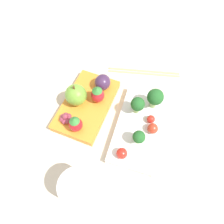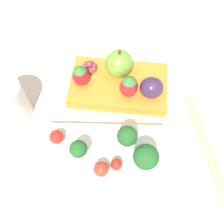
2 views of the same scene
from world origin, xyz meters
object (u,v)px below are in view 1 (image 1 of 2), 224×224
bento_box_fruit (87,105)px  grape_cluster (66,118)px  broccoli_floret_0 (138,105)px  apple (76,95)px  drinking_cup (79,188)px  chopsticks_pair (144,72)px  plum (103,82)px  broccoli_floret_1 (139,137)px  cherry_tomato_2 (153,128)px  cherry_tomato_0 (122,153)px  strawberry_0 (76,124)px  bento_box_savoury (139,127)px  broccoli_floret_2 (155,97)px  cherry_tomato_1 (151,119)px  strawberry_1 (98,94)px

bento_box_fruit → grape_cluster: size_ratio=6.31×
broccoli_floret_0 → apple: (0.02, -0.15, -0.00)m
drinking_cup → chopsticks_pair: 0.37m
broccoli_floret_0 → grape_cluster: broccoli_floret_0 is taller
bento_box_fruit → plum: 0.07m
broccoli_floret_1 → plum: 0.18m
apple → chopsticks_pair: apple is taller
cherry_tomato_2 → grape_cluster: 0.21m
broccoli_floret_0 → cherry_tomato_0: size_ratio=2.11×
cherry_tomato_2 → chopsticks_pair: (-0.18, -0.07, -0.03)m
strawberry_0 → broccoli_floret_0: bearing=127.5°
bento_box_savoury → apple: apple is taller
cherry_tomato_0 → strawberry_0: 0.13m
bento_box_fruit → cherry_tomato_2: cherry_tomato_2 is taller
strawberry_0 → plum: bearing=173.2°
bento_box_fruit → broccoli_floret_0: (-0.02, 0.13, 0.04)m
strawberry_0 → broccoli_floret_2: bearing=128.1°
broccoli_floret_2 → strawberry_0: 0.20m
cherry_tomato_2 → cherry_tomato_1: bearing=-157.3°
broccoli_floret_0 → strawberry_1: size_ratio=1.00×
cherry_tomato_1 → strawberry_0: size_ratio=0.40×
bento_box_fruit → drinking_cup: size_ratio=2.48×
broccoli_floret_0 → strawberry_1: bearing=-89.3°
drinking_cup → chopsticks_pair: size_ratio=0.38×
strawberry_0 → grape_cluster: bearing=-109.2°
broccoli_floret_0 → grape_cluster: 0.18m
cherry_tomato_0 → drinking_cup: bearing=-30.5°
strawberry_0 → strawberry_1: 0.09m
strawberry_0 → plum: 0.14m
bento_box_savoury → broccoli_floret_0: (-0.04, -0.02, 0.04)m
bento_box_fruit → cherry_tomato_1: (-0.01, 0.17, 0.02)m
cherry_tomato_2 → drinking_cup: drinking_cup is taller
broccoli_floret_2 → apple: 0.20m
bento_box_fruit → broccoli_floret_1: broccoli_floret_1 is taller
bento_box_savoury → strawberry_0: bearing=-68.0°
broccoli_floret_0 → cherry_tomato_0: broccoli_floret_0 is taller
broccoli_floret_1 → grape_cluster: size_ratio=1.42×
cherry_tomato_2 → strawberry_1: size_ratio=0.48×
apple → grape_cluster: (0.06, -0.00, -0.02)m
apple → broccoli_floret_1: bearing=72.8°
cherry_tomato_1 → broccoli_floret_2: bearing=-172.9°
broccoli_floret_0 → cherry_tomato_2: size_ratio=2.08×
cherry_tomato_1 → cherry_tomato_2: cherry_tomato_2 is taller
strawberry_0 → plum: size_ratio=1.10×
cherry_tomato_1 → plum: 0.16m
apple → chopsticks_pair: (-0.17, 0.14, -0.05)m
bento_box_fruit → broccoli_floret_2: (-0.05, 0.16, 0.05)m
strawberry_0 → drinking_cup: drinking_cup is taller
bento_box_savoury → cherry_tomato_2: (0.00, 0.03, 0.02)m
cherry_tomato_0 → chopsticks_pair: 0.27m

